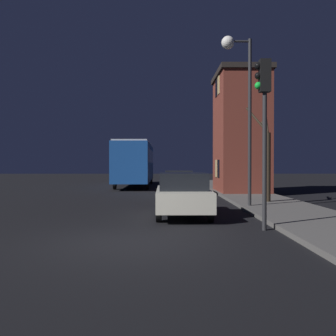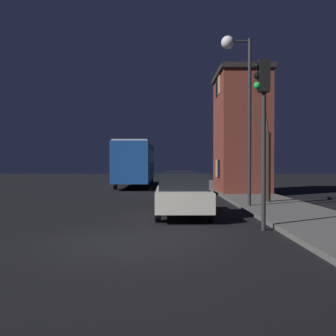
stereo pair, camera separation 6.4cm
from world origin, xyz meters
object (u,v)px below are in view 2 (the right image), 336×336
Objects in this scene: bare_tree at (267,159)px; car_mid_lane at (179,182)px; streetlamp at (238,79)px; traffic_light at (263,109)px; bus at (136,161)px; car_near_lane at (182,194)px.

bare_tree reaches higher than car_mid_lane.
bare_tree is (1.63, 1.68, -3.21)m from streetlamp.
car_mid_lane is (-2.19, 6.75, -4.50)m from streetlamp.
traffic_light reaches higher than bare_tree.
bus is (-5.39, 15.51, -3.18)m from streetlamp.
traffic_light is 6.96m from bare_tree.
bare_tree is at bearing 45.83° from streetlamp.
traffic_light is 1.04× the size of bare_tree.
car_mid_lane is (-3.82, 5.07, -1.29)m from bare_tree.
traffic_light is 0.39× the size of bus.
streetlamp is 8.40m from car_mid_lane.
car_near_lane is (-2.36, -2.07, -4.48)m from streetlamp.
car_near_lane reaches higher than car_mid_lane.
streetlamp is 0.58× the size of bus.
traffic_light is at bearing -93.09° from streetlamp.
bus reaches higher than car_mid_lane.
streetlamp reaches higher than bus.
traffic_light reaches higher than car_mid_lane.
traffic_light is 4.36m from car_near_lane.
bare_tree reaches higher than car_near_lane.
car_mid_lane is at bearing -69.93° from bus.
car_near_lane is at bearing -136.81° from bare_tree.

